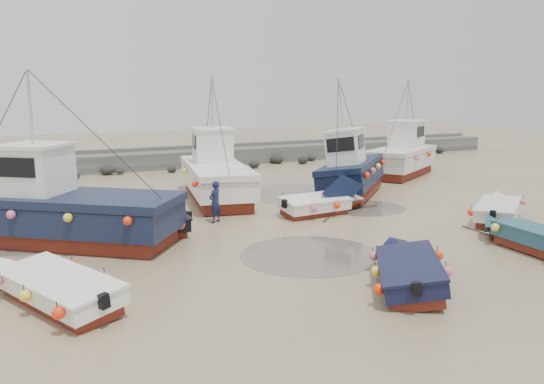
{
  "coord_description": "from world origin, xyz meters",
  "views": [
    {
      "loc": [
        -11.17,
        -15.94,
        5.43
      ],
      "look_at": [
        -1.43,
        3.23,
        1.4
      ],
      "focal_mm": 35.0,
      "sensor_mm": 36.0,
      "label": 1
    }
  ],
  "objects_px": {
    "dinghy_0": "(54,283)",
    "dinghy_2": "(532,235)",
    "cabin_boat_0": "(51,208)",
    "dinghy_4": "(123,226)",
    "dinghy_3": "(499,208)",
    "dinghy_5": "(321,202)",
    "cabin_boat_3": "(404,155)",
    "cabin_boat_1": "(214,173)",
    "dinghy_1": "(411,266)",
    "cabin_boat_2": "(352,173)",
    "person": "(215,222)"
  },
  "relations": [
    {
      "from": "dinghy_5",
      "to": "cabin_boat_1",
      "type": "bearing_deg",
      "value": -156.88
    },
    {
      "from": "dinghy_0",
      "to": "dinghy_3",
      "type": "xyz_separation_m",
      "value": [
        18.04,
        1.17,
        0.0
      ]
    },
    {
      "from": "dinghy_2",
      "to": "dinghy_5",
      "type": "height_order",
      "value": "same"
    },
    {
      "from": "dinghy_5",
      "to": "dinghy_2",
      "type": "bearing_deg",
      "value": 20.21
    },
    {
      "from": "dinghy_2",
      "to": "cabin_boat_3",
      "type": "bearing_deg",
      "value": 68.68
    },
    {
      "from": "dinghy_5",
      "to": "cabin_boat_2",
      "type": "height_order",
      "value": "cabin_boat_2"
    },
    {
      "from": "dinghy_3",
      "to": "dinghy_5",
      "type": "distance_m",
      "value": 7.71
    },
    {
      "from": "cabin_boat_0",
      "to": "cabin_boat_1",
      "type": "distance_m",
      "value": 9.91
    },
    {
      "from": "cabin_boat_3",
      "to": "cabin_boat_0",
      "type": "bearing_deg",
      "value": -103.08
    },
    {
      "from": "dinghy_0",
      "to": "dinghy_2",
      "type": "relative_size",
      "value": 1.12
    },
    {
      "from": "dinghy_1",
      "to": "dinghy_3",
      "type": "xyz_separation_m",
      "value": [
        8.78,
        4.37,
        -0.01
      ]
    },
    {
      "from": "dinghy_1",
      "to": "cabin_boat_0",
      "type": "height_order",
      "value": "cabin_boat_0"
    },
    {
      "from": "dinghy_3",
      "to": "cabin_boat_0",
      "type": "xyz_separation_m",
      "value": [
        -17.56,
        4.93,
        0.76
      ]
    },
    {
      "from": "cabin_boat_3",
      "to": "dinghy_0",
      "type": "bearing_deg",
      "value": -90.63
    },
    {
      "from": "person",
      "to": "cabin_boat_2",
      "type": "bearing_deg",
      "value": 159.9
    },
    {
      "from": "cabin_boat_0",
      "to": "cabin_boat_3",
      "type": "bearing_deg",
      "value": -33.93
    },
    {
      "from": "dinghy_3",
      "to": "dinghy_1",
      "type": "bearing_deg",
      "value": -98.24
    },
    {
      "from": "cabin_boat_1",
      "to": "person",
      "type": "distance_m",
      "value": 5.62
    },
    {
      "from": "dinghy_0",
      "to": "cabin_boat_0",
      "type": "relative_size",
      "value": 0.63
    },
    {
      "from": "cabin_boat_1",
      "to": "dinghy_5",
      "type": "bearing_deg",
      "value": -51.5
    },
    {
      "from": "dinghy_0",
      "to": "person",
      "type": "relative_size",
      "value": 3.45
    },
    {
      "from": "dinghy_0",
      "to": "dinghy_1",
      "type": "xyz_separation_m",
      "value": [
        9.26,
        -3.2,
        0.01
      ]
    },
    {
      "from": "cabin_boat_0",
      "to": "dinghy_4",
      "type": "bearing_deg",
      "value": -68.11
    },
    {
      "from": "dinghy_4",
      "to": "cabin_boat_1",
      "type": "height_order",
      "value": "cabin_boat_1"
    },
    {
      "from": "dinghy_1",
      "to": "cabin_boat_1",
      "type": "bearing_deg",
      "value": 126.78
    },
    {
      "from": "dinghy_5",
      "to": "person",
      "type": "distance_m",
      "value": 4.92
    },
    {
      "from": "dinghy_1",
      "to": "person",
      "type": "relative_size",
      "value": 2.95
    },
    {
      "from": "dinghy_5",
      "to": "dinghy_1",
      "type": "bearing_deg",
      "value": -19.49
    },
    {
      "from": "dinghy_3",
      "to": "cabin_boat_2",
      "type": "xyz_separation_m",
      "value": [
        -2.86,
        6.88,
        0.81
      ]
    },
    {
      "from": "cabin_boat_3",
      "to": "dinghy_3",
      "type": "bearing_deg",
      "value": -52.72
    },
    {
      "from": "dinghy_4",
      "to": "dinghy_5",
      "type": "height_order",
      "value": "same"
    },
    {
      "from": "cabin_boat_1",
      "to": "dinghy_3",
      "type": "bearing_deg",
      "value": -36.43
    },
    {
      "from": "dinghy_3",
      "to": "dinghy_5",
      "type": "relative_size",
      "value": 1.02
    },
    {
      "from": "cabin_boat_3",
      "to": "person",
      "type": "bearing_deg",
      "value": -97.48
    },
    {
      "from": "dinghy_2",
      "to": "cabin_boat_1",
      "type": "height_order",
      "value": "cabin_boat_1"
    },
    {
      "from": "dinghy_1",
      "to": "cabin_boat_2",
      "type": "relative_size",
      "value": 0.67
    },
    {
      "from": "dinghy_2",
      "to": "dinghy_3",
      "type": "relative_size",
      "value": 0.99
    },
    {
      "from": "cabin_boat_1",
      "to": "person",
      "type": "height_order",
      "value": "cabin_boat_1"
    },
    {
      "from": "dinghy_3",
      "to": "dinghy_2",
      "type": "bearing_deg",
      "value": -70.92
    },
    {
      "from": "dinghy_1",
      "to": "dinghy_2",
      "type": "xyz_separation_m",
      "value": [
        6.1,
        0.72,
        0.01
      ]
    },
    {
      "from": "dinghy_1",
      "to": "dinghy_5",
      "type": "relative_size",
      "value": 0.97
    },
    {
      "from": "cabin_boat_1",
      "to": "dinghy_0",
      "type": "bearing_deg",
      "value": -115.95
    },
    {
      "from": "dinghy_4",
      "to": "cabin_boat_2",
      "type": "distance_m",
      "value": 12.62
    },
    {
      "from": "dinghy_0",
      "to": "dinghy_2",
      "type": "bearing_deg",
      "value": -31.97
    },
    {
      "from": "dinghy_1",
      "to": "person",
      "type": "xyz_separation_m",
      "value": [
        -2.34,
        9.52,
        -0.55
      ]
    },
    {
      "from": "dinghy_2",
      "to": "dinghy_4",
      "type": "relative_size",
      "value": 0.84
    },
    {
      "from": "cabin_boat_0",
      "to": "cabin_boat_2",
      "type": "distance_m",
      "value": 14.84
    },
    {
      "from": "dinghy_0",
      "to": "cabin_boat_3",
      "type": "height_order",
      "value": "cabin_boat_3"
    },
    {
      "from": "person",
      "to": "dinghy_3",
      "type": "bearing_deg",
      "value": 123.2
    },
    {
      "from": "dinghy_0",
      "to": "cabin_boat_0",
      "type": "distance_m",
      "value": 6.17
    }
  ]
}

